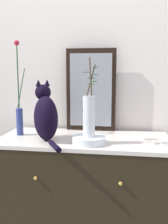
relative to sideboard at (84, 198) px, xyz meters
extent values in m
cube|color=silver|center=(0.00, 0.34, 0.86)|extent=(4.40, 0.08, 2.60)
cube|color=black|center=(0.00, 0.00, -0.01)|extent=(1.14, 0.52, 0.86)
cube|color=beige|center=(0.00, 0.00, 0.43)|extent=(1.17, 0.53, 0.02)
sphere|color=#B79338|center=(-0.26, -0.27, 0.25)|extent=(0.02, 0.02, 0.02)
sphere|color=#B79338|center=(0.26, -0.27, 0.25)|extent=(0.02, 0.02, 0.02)
cube|color=black|center=(0.02, 0.25, 0.75)|extent=(0.38, 0.03, 0.62)
cube|color=gray|center=(0.02, 0.23, 0.75)|extent=(0.32, 0.01, 0.55)
ellipsoid|color=black|center=(-0.24, -0.09, 0.59)|extent=(0.26, 0.29, 0.29)
sphere|color=black|center=(-0.27, -0.03, 0.75)|extent=(0.11, 0.11, 0.11)
cone|color=black|center=(-0.30, -0.05, 0.82)|extent=(0.04, 0.04, 0.05)
cone|color=black|center=(-0.25, -0.02, 0.82)|extent=(0.04, 0.04, 0.05)
cylinder|color=black|center=(-0.13, -0.28, 0.46)|extent=(0.12, 0.17, 0.03)
cylinder|color=navy|center=(-0.47, 0.02, 0.54)|extent=(0.05, 0.05, 0.19)
cylinder|color=#194A24|center=(-0.47, 0.02, 0.85)|extent=(0.01, 0.01, 0.43)
sphere|color=#A3192B|center=(-0.47, 0.02, 1.08)|extent=(0.04, 0.04, 0.04)
cylinder|color=#21431C|center=(-0.45, 0.02, 0.77)|extent=(0.07, 0.01, 0.28)
cylinder|color=white|center=(0.05, -0.13, 0.46)|extent=(0.21, 0.21, 0.05)
cylinder|color=silver|center=(0.05, -0.13, 0.61)|extent=(0.08, 0.08, 0.26)
cylinder|color=#4F3E2D|center=(0.07, -0.14, 0.81)|extent=(0.02, 0.04, 0.33)
ellipsoid|color=#174C1A|center=(0.09, -0.16, 0.83)|extent=(0.06, 0.08, 0.01)
ellipsoid|color=#1F4C23|center=(0.09, -0.16, 0.87)|extent=(0.06, 0.08, 0.01)
ellipsoid|color=#23411D|center=(0.09, -0.14, 0.92)|extent=(0.06, 0.08, 0.01)
cylinder|color=#483B2D|center=(0.05, -0.12, 0.79)|extent=(0.08, 0.03, 0.29)
ellipsoid|color=#1B4323|center=(0.05, -0.07, 0.81)|extent=(0.07, 0.08, 0.01)
ellipsoid|color=#104224|center=(0.06, -0.06, 0.85)|extent=(0.08, 0.07, 0.01)
ellipsoid|color=#214A1B|center=(0.03, -0.07, 0.89)|extent=(0.08, 0.07, 0.01)
camera|label=1|loc=(0.27, -1.72, 0.89)|focal=41.81mm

